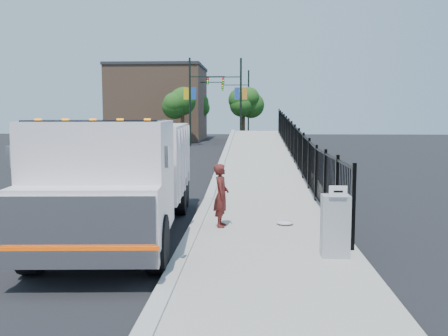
{
  "coord_description": "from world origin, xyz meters",
  "views": [
    {
      "loc": [
        1.39,
        -12.41,
        2.99
      ],
      "look_at": [
        0.63,
        2.0,
        1.41
      ],
      "focal_mm": 40.0,
      "sensor_mm": 36.0,
      "label": 1
    }
  ],
  "objects": [
    {
      "name": "building",
      "position": [
        -9.0,
        44.0,
        4.0
      ],
      "size": [
        10.0,
        10.0,
        8.0
      ],
      "primitive_type": "cube",
      "color": "#8C664C",
      "rests_on": "ground"
    },
    {
      "name": "tree_2",
      "position": [
        -4.85,
        46.72,
        3.94
      ],
      "size": [
        2.58,
        2.58,
        5.29
      ],
      "color": "#382314",
      "rests_on": "ground"
    },
    {
      "name": "debris",
      "position": [
        2.3,
        0.34,
        0.17
      ],
      "size": [
        0.44,
        0.44,
        0.11
      ],
      "primitive_type": "ellipsoid",
      "color": "silver",
      "rests_on": "sidewalk"
    },
    {
      "name": "ground",
      "position": [
        0.0,
        0.0,
        0.0
      ],
      "size": [
        120.0,
        120.0,
        0.0
      ],
      "primitive_type": "plane",
      "color": "black",
      "rests_on": "ground"
    },
    {
      "name": "worker",
      "position": [
        0.66,
        0.04,
        0.92
      ],
      "size": [
        0.4,
        0.59,
        1.61
      ],
      "primitive_type": "imported",
      "rotation": [
        0.0,
        0.0,
        1.55
      ],
      "color": "#531B17",
      "rests_on": "sidewalk"
    },
    {
      "name": "tree_0",
      "position": [
        -5.18,
        35.67,
        3.95
      ],
      "size": [
        2.73,
        2.73,
        5.37
      ],
      "color": "#382314",
      "rests_on": "ground"
    },
    {
      "name": "ramp",
      "position": [
        2.12,
        16.0,
        0.0
      ],
      "size": [
        3.95,
        24.06,
        3.19
      ],
      "primitive_type": "cube",
      "rotation": [
        0.06,
        0.0,
        0.0
      ],
      "color": "#9E998E",
      "rests_on": "ground"
    },
    {
      "name": "sidewalk",
      "position": [
        1.93,
        -2.0,
        0.06
      ],
      "size": [
        3.55,
        12.0,
        0.12
      ],
      "primitive_type": "cube",
      "color": "#9E998E",
      "rests_on": "ground"
    },
    {
      "name": "iron_fence",
      "position": [
        3.55,
        12.0,
        0.9
      ],
      "size": [
        0.1,
        28.0,
        1.8
      ],
      "primitive_type": "cube",
      "color": "black",
      "rests_on": "ground"
    },
    {
      "name": "truck",
      "position": [
        -1.69,
        -0.54,
        1.63
      ],
      "size": [
        3.26,
        8.61,
        2.89
      ],
      "rotation": [
        0.0,
        0.0,
        0.07
      ],
      "color": "black",
      "rests_on": "ground"
    },
    {
      "name": "tree_1",
      "position": [
        0.66,
        38.51,
        3.93
      ],
      "size": [
        2.44,
        2.44,
        5.22
      ],
      "color": "#382314",
      "rests_on": "ground"
    },
    {
      "name": "utility_cabinet",
      "position": [
        3.1,
        -2.5,
        0.75
      ],
      "size": [
        0.55,
        0.4,
        1.25
      ],
      "primitive_type": "cube",
      "color": "gray",
      "rests_on": "sidewalk"
    },
    {
      "name": "curb",
      "position": [
        0.0,
        -2.0,
        0.08
      ],
      "size": [
        0.3,
        12.0,
        0.16
      ],
      "primitive_type": "cube",
      "color": "#ADAAA3",
      "rests_on": "ground"
    },
    {
      "name": "arrow_sign",
      "position": [
        3.1,
        -2.72,
        1.48
      ],
      "size": [
        0.35,
        0.04,
        0.22
      ],
      "primitive_type": "cube",
      "color": "white",
      "rests_on": "utility_cabinet"
    },
    {
      "name": "light_pole_3",
      "position": [
        0.82,
        46.66,
        4.36
      ],
      "size": [
        3.78,
        0.22,
        8.0
      ],
      "color": "black",
      "rests_on": "ground"
    },
    {
      "name": "light_pole_1",
      "position": [
        0.17,
        33.73,
        4.36
      ],
      "size": [
        3.78,
        0.22,
        8.0
      ],
      "color": "black",
      "rests_on": "ground"
    },
    {
      "name": "light_pole_2",
      "position": [
        -4.38,
        41.48,
        4.36
      ],
      "size": [
        3.77,
        0.22,
        8.0
      ],
      "color": "black",
      "rests_on": "ground"
    },
    {
      "name": "light_pole_0",
      "position": [
        -3.85,
        33.22,
        4.36
      ],
      "size": [
        3.77,
        0.22,
        8.0
      ],
      "color": "black",
      "rests_on": "ground"
    }
  ]
}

